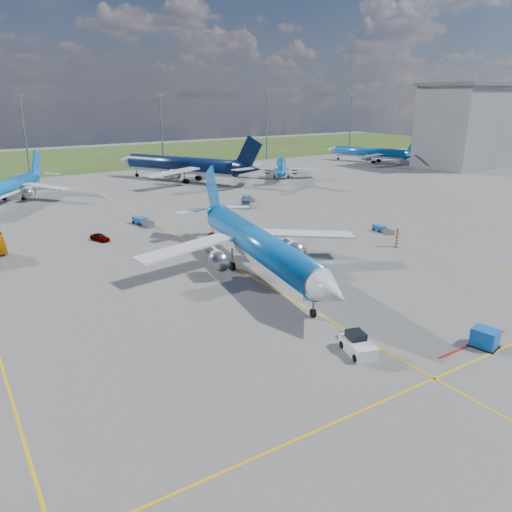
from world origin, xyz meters
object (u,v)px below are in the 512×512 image
uld_container (485,338)px  warning_post (397,238)px  bg_jet_n (183,181)px  bg_jet_ene (369,162)px  service_car_a (100,237)px  main_airliner (259,274)px  baggage_tug_w (382,230)px  bg_jet_ne (281,177)px  baggage_tug_c (143,222)px  service_car_b (223,234)px  bg_jet_nnw (9,202)px  baggage_tug_e (248,198)px  pushback_tug (358,345)px  service_car_c (246,204)px

uld_container → warning_post: bearing=43.9°
bg_jet_n → bg_jet_ene: (71.84, 1.74, 0.00)m
bg_jet_n → service_car_a: 58.68m
main_airliner → baggage_tug_w: 29.85m
bg_jet_n → main_airliner: 76.67m
warning_post → main_airliner: main_airliner is taller
warning_post → service_car_a: bearing=143.4°
bg_jet_ne → baggage_tug_c: size_ratio=5.47×
baggage_tug_c → bg_jet_ne: bearing=21.4°
uld_container → bg_jet_n: bearing=68.3°
bg_jet_ene → service_car_b: bg_jet_ene is taller
warning_post → bg_jet_nnw: bearing=123.5°
bg_jet_ene → main_airliner: 120.61m
warning_post → baggage_tug_w: (4.69, 7.38, -1.05)m
bg_jet_nnw → warning_post: bearing=-22.5°
bg_jet_nnw → baggage_tug_c: 39.21m
bg_jet_n → bg_jet_ne: (27.04, -8.19, 0.00)m
uld_container → baggage_tug_e: bearing=63.3°
bg_jet_ne → uld_container: (-42.71, -93.08, 0.88)m
uld_container → service_car_b: uld_container is taller
warning_post → bg_jet_ne: (25.15, 66.28, -1.50)m
bg_jet_n → bg_jet_ne: size_ratio=1.52×
warning_post → bg_jet_ne: size_ratio=0.10×
bg_jet_ne → uld_container: bg_jet_ne is taller
baggage_tug_w → service_car_a: bearing=158.3°
warning_post → service_car_a: (-37.63, 27.93, -0.88)m
bg_jet_n → baggage_tug_w: bearing=65.8°
bg_jet_n → bg_jet_ene: bg_jet_n is taller
bg_jet_n → bg_jet_ene: bearing=151.6°
warning_post → service_car_b: 27.65m
pushback_tug → service_car_c: pushback_tug is taller
bg_jet_ne → bg_jet_ene: bearing=-132.2°
main_airliner → bg_jet_n: bearing=82.5°
warning_post → uld_container: bearing=-123.2°
bg_jet_nnw → baggage_tug_w: bearing=-16.8°
bg_jet_nnw → bg_jet_ne: bearing=31.7°
uld_container → service_car_c: (13.05, 63.97, -0.17)m
pushback_tug → service_car_c: (23.79, 58.43, -0.04)m
bg_jet_nnw → main_airliner: size_ratio=0.82×
bg_jet_nnw → service_car_b: bearing=-28.8°
baggage_tug_w → uld_container: bearing=-118.9°
uld_container → baggage_tug_w: bearing=44.0°
bg_jet_ne → service_car_a: bg_jet_ne is taller
bg_jet_ne → main_airliner: main_airliner is taller
service_car_b → uld_container: bearing=-179.0°
pushback_tug → baggage_tug_e: pushback_tug is taller
bg_jet_ene → pushback_tug: bg_jet_ene is taller
warning_post → baggage_tug_e: 42.66m
bg_jet_ne → baggage_tug_e: bearing=77.9°
pushback_tug → bg_jet_nnw: bearing=116.2°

